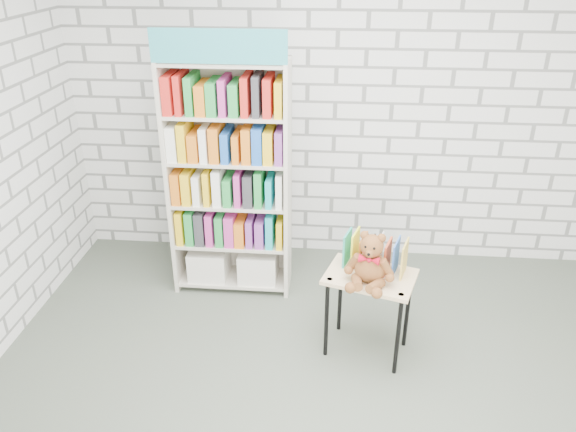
{
  "coord_description": "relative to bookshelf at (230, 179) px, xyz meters",
  "views": [
    {
      "loc": [
        0.02,
        -2.59,
        2.62
      ],
      "look_at": [
        -0.3,
        0.95,
        0.85
      ],
      "focal_mm": 35.0,
      "sensor_mm": 36.0,
      "label": 1
    }
  ],
  "objects": [
    {
      "name": "ground",
      "position": [
        0.79,
        -1.36,
        -0.95
      ],
      "size": [
        4.5,
        4.5,
        0.0
      ],
      "primitive_type": "plane",
      "color": "#485043",
      "rests_on": "ground"
    },
    {
      "name": "teddy_bear",
      "position": [
        1.05,
        -0.86,
        -0.19
      ],
      "size": [
        0.32,
        0.31,
        0.35
      ],
      "color": "brown",
      "rests_on": "display_table"
    },
    {
      "name": "table_books",
      "position": [
        1.09,
        -0.68,
        -0.21
      ],
      "size": [
        0.44,
        0.29,
        0.24
      ],
      "color": "teal",
      "rests_on": "display_table"
    },
    {
      "name": "bookshelf",
      "position": [
        0.0,
        0.0,
        0.0
      ],
      "size": [
        0.93,
        0.36,
        2.09
      ],
      "color": "beige",
      "rests_on": "ground"
    },
    {
      "name": "room_shell",
      "position": [
        0.79,
        -1.36,
        0.83
      ],
      "size": [
        4.52,
        4.02,
        2.81
      ],
      "color": "silver",
      "rests_on": "ground"
    },
    {
      "name": "display_table",
      "position": [
        1.07,
        -0.77,
        -0.42
      ],
      "size": [
        0.67,
        0.55,
        0.62
      ],
      "color": "#E0B886",
      "rests_on": "ground"
    }
  ]
}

